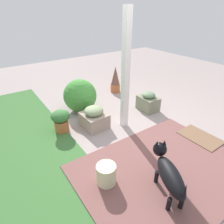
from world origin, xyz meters
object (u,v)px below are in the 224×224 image
Objects in this scene: porch_pillar at (126,73)px; dog at (169,172)px; terracotta_pot_spiky at (115,80)px; terracotta_pot_broad at (61,120)px; stone_planter_nearest at (148,102)px; ceramic_urn at (106,175)px; round_shrub at (80,96)px; doormat at (200,137)px; stone_planter_mid at (94,118)px.

dog is at bearing 161.37° from porch_pillar.
terracotta_pot_broad is (-0.97, 1.92, -0.09)m from terracotta_pot_spiky.
stone_planter_nearest is 1.53× the size of ceramic_urn.
round_shrub is (1.03, 0.42, -0.69)m from porch_pillar.
doormat is (-2.16, -1.27, -0.34)m from round_shrub.
stone_planter_nearest is at bearing -92.95° from stone_planter_mid.
terracotta_pot_broad is at bearing 81.34° from stone_planter_nearest.
terracotta_pot_spiky is (1.20, -1.35, 0.13)m from stone_planter_mid.
terracotta_pot_spiky is (1.27, -0.00, 0.14)m from stone_planter_nearest.
ceramic_urn is at bearing 162.26° from round_shrub.
ceramic_urn is at bearing -179.50° from terracotta_pot_broad.
dog is 2.59× the size of ceramic_urn.
terracotta_pot_broad is 2.12m from dog.
porch_pillar is at bearing 150.35° from terracotta_pot_spiky.
porch_pillar is 7.02× the size of ceramic_urn.
stone_planter_nearest is 1.51m from round_shrub.
dog is 0.79m from ceramic_urn.
doormat is (-0.12, -1.92, -0.14)m from ceramic_urn.
terracotta_pot_spiky reaches higher than doormat.
dog is 1.12× the size of doormat.
dog is at bearing -134.18° from ceramic_urn.
terracotta_pot_broad is (-0.53, 0.67, -0.12)m from round_shrub.
porch_pillar is 1.44m from terracotta_pot_broad.
round_shrub reaches higher than terracotta_pot_broad.
round_shrub reaches higher than doormat.
round_shrub is (0.83, 1.26, 0.17)m from stone_planter_nearest.
terracotta_pot_spiky is at bearing -70.73° from round_shrub.
doormat is (0.42, -1.37, -0.31)m from dog.
porch_pillar is at bearing -157.92° from round_shrub.
ceramic_urn is 0.43× the size of doormat.
dog is (-3.02, 1.36, -0.01)m from terracotta_pot_spiky.
terracotta_pot_spiky is at bearing 0.29° from doormat.
porch_pillar is 1.84m from terracotta_pot_spiky.
terracotta_pot_spiky reaches higher than stone_planter_nearest.
porch_pillar is at bearing 37.13° from doormat.
terracotta_pot_broad is at bearing 0.50° from ceramic_urn.
round_shrub is 2.58m from dog.
terracotta_pot_broad is at bearing 15.45° from dog.
round_shrub is at bearing 30.49° from doormat.
round_shrub reaches higher than terracotta_pot_spiky.
dog is (-2.58, 0.10, -0.04)m from round_shrub.
ceramic_urn is (-2.48, 1.91, -0.18)m from terracotta_pot_spiky.
stone_planter_mid is at bearing 44.21° from doormat.
round_shrub is 0.86m from terracotta_pot_broad.
stone_planter_mid is at bearing 87.05° from stone_planter_nearest.
dog is at bearing -164.55° from terracotta_pot_broad.
porch_pillar reaches higher than dog.
stone_planter_mid reaches higher than stone_planter_nearest.
round_shrub is at bearing -17.74° from ceramic_urn.
stone_planter_nearest is 1.27m from terracotta_pot_spiky.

